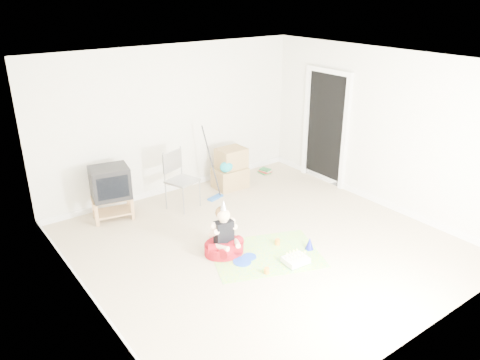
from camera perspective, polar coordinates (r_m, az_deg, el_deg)
ground at (r=6.89m, az=2.67°, el=-7.77°), size 5.00×5.00×0.00m
doorway_recess at (r=8.88m, az=10.42°, el=6.16°), size 0.02×0.90×2.05m
tv_stand at (r=7.76m, az=-15.26°, el=-3.01°), size 0.68×0.51×0.38m
crt_tv at (r=7.60m, az=-15.57°, el=-0.28°), size 0.66×0.59×0.50m
folding_chair at (r=7.82m, az=-7.05°, el=-0.09°), size 0.56×0.55×1.00m
cardboard_boxes at (r=8.63m, az=-1.18°, el=1.34°), size 0.61×0.47×0.74m
floor_mop at (r=8.19m, az=-3.05°, el=-0.60°), size 0.33×0.41×1.25m
book_pile at (r=9.40m, az=3.05°, el=1.14°), size 0.20×0.24×0.10m
seated_woman at (r=6.58m, az=-1.97°, el=-7.53°), size 0.63×0.63×0.82m
party_mat at (r=6.64m, az=3.15°, el=-9.04°), size 1.78×1.55×0.01m
birthday_cake at (r=6.46m, az=6.80°, el=-9.71°), size 0.34×0.28×0.15m
blue_plate_near at (r=6.56m, az=1.14°, el=-9.33°), size 0.27×0.27×0.01m
blue_plate_far at (r=6.45m, az=0.28°, el=-9.92°), size 0.34×0.34×0.01m
orange_cup_near at (r=6.85m, az=4.57°, el=-7.54°), size 0.08×0.08×0.08m
orange_cup_far at (r=6.22m, az=3.26°, el=-10.98°), size 0.10×0.10×0.08m
blue_party_hat at (r=6.78m, az=8.48°, el=-7.66°), size 0.16×0.16×0.18m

